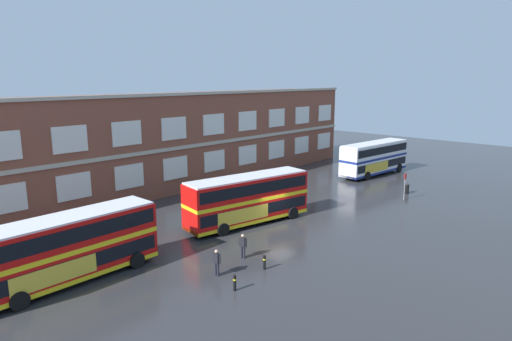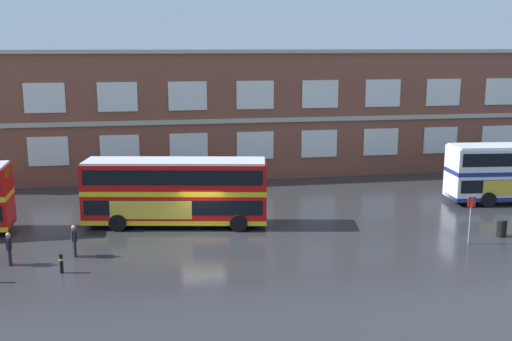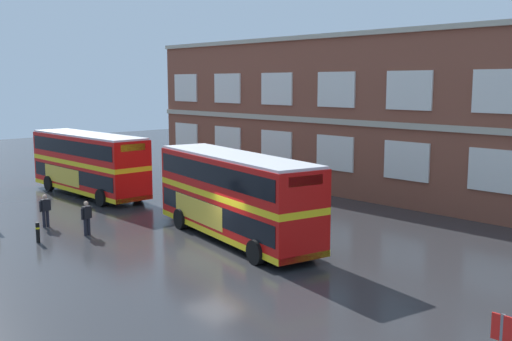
{
  "view_description": "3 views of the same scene",
  "coord_description": "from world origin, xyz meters",
  "px_view_note": "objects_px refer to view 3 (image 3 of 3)",
  "views": [
    {
      "loc": [
        -27.15,
        -22.6,
        12.09
      ],
      "look_at": [
        -0.21,
        2.28,
        4.33
      ],
      "focal_mm": 31.28,
      "sensor_mm": 36.0,
      "label": 1
    },
    {
      "loc": [
        -2.84,
        -33.98,
        10.79
      ],
      "look_at": [
        3.51,
        1.94,
        3.28
      ],
      "focal_mm": 42.65,
      "sensor_mm": 36.0,
      "label": 2
    },
    {
      "loc": [
        19.45,
        -15.93,
        7.39
      ],
      "look_at": [
        -1.95,
        3.96,
        3.07
      ],
      "focal_mm": 41.9,
      "sensor_mm": 36.0,
      "label": 3
    }
  ],
  "objects_px": {
    "double_decker_near": "(89,163)",
    "double_decker_middle": "(235,195)",
    "safety_bollard_west": "(38,232)",
    "waiting_passenger": "(87,217)",
    "second_passenger": "(45,209)"
  },
  "relations": [
    {
      "from": "double_decker_near",
      "to": "double_decker_middle",
      "type": "bearing_deg",
      "value": -1.42
    },
    {
      "from": "double_decker_middle",
      "to": "safety_bollard_west",
      "type": "relative_size",
      "value": 11.88
    },
    {
      "from": "double_decker_middle",
      "to": "waiting_passenger",
      "type": "xyz_separation_m",
      "value": [
        -5.49,
        -4.77,
        -1.22
      ]
    },
    {
      "from": "double_decker_near",
      "to": "second_passenger",
      "type": "height_order",
      "value": "double_decker_near"
    },
    {
      "from": "waiting_passenger",
      "to": "second_passenger",
      "type": "distance_m",
      "value": 3.14
    },
    {
      "from": "double_decker_middle",
      "to": "waiting_passenger",
      "type": "bearing_deg",
      "value": -139.02
    },
    {
      "from": "second_passenger",
      "to": "safety_bollard_west",
      "type": "xyz_separation_m",
      "value": [
        2.68,
        -1.56,
        -0.44
      ]
    },
    {
      "from": "double_decker_near",
      "to": "double_decker_middle",
      "type": "relative_size",
      "value": 0.98
    },
    {
      "from": "waiting_passenger",
      "to": "double_decker_near",
      "type": "bearing_deg",
      "value": 151.89
    },
    {
      "from": "double_decker_middle",
      "to": "safety_bollard_west",
      "type": "bearing_deg",
      "value": -129.72
    },
    {
      "from": "double_decker_near",
      "to": "waiting_passenger",
      "type": "xyz_separation_m",
      "value": [
        9.63,
        -5.14,
        -1.22
      ]
    },
    {
      "from": "waiting_passenger",
      "to": "safety_bollard_west",
      "type": "relative_size",
      "value": 1.79
    },
    {
      "from": "double_decker_middle",
      "to": "second_passenger",
      "type": "relative_size",
      "value": 6.64
    },
    {
      "from": "second_passenger",
      "to": "waiting_passenger",
      "type": "bearing_deg",
      "value": 13.42
    },
    {
      "from": "waiting_passenger",
      "to": "double_decker_middle",
      "type": "bearing_deg",
      "value": 40.98
    }
  ]
}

